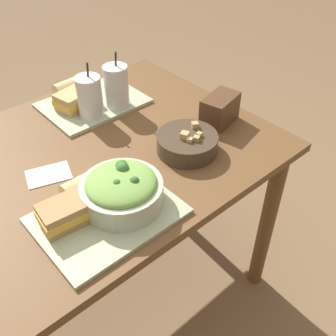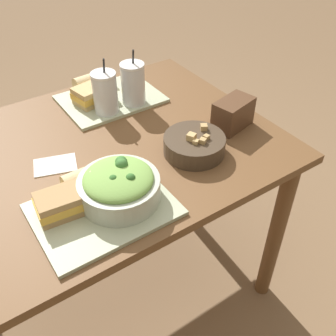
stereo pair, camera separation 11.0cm
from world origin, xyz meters
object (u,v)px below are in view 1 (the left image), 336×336
(sandwich_near, at_px, (69,212))
(salad_bowl, at_px, (122,189))
(sandwich_far, at_px, (76,99))
(chip_bag, at_px, (220,110))
(baguette_far, at_px, (74,86))
(drink_cup_red, at_px, (117,88))
(soup_bowl, at_px, (187,143))
(napkin_folded, at_px, (49,175))
(drink_cup_dark, at_px, (90,98))
(baguette_near, at_px, (92,182))

(sandwich_near, bearing_deg, salad_bowl, -8.23)
(sandwich_far, xyz_separation_m, chip_bag, (0.33, -0.41, 0.01))
(baguette_far, relative_size, drink_cup_red, 0.78)
(soup_bowl, xyz_separation_m, napkin_folded, (-0.40, 0.19, -0.03))
(sandwich_far, relative_size, chip_bag, 1.02)
(soup_bowl, bearing_deg, sandwich_near, -176.33)
(drink_cup_red, distance_m, napkin_folded, 0.44)
(soup_bowl, bearing_deg, salad_bowl, -168.12)
(soup_bowl, height_order, baguette_far, soup_bowl)
(salad_bowl, xyz_separation_m, sandwich_far, (0.17, 0.52, -0.02))
(soup_bowl, relative_size, drink_cup_dark, 0.97)
(sandwich_near, xyz_separation_m, sandwich_far, (0.32, 0.49, 0.00))
(sandwich_far, relative_size, drink_cup_red, 0.77)
(soup_bowl, height_order, sandwich_far, soup_bowl)
(sandwich_far, bearing_deg, chip_bag, -62.06)
(chip_bag, bearing_deg, sandwich_far, 116.23)
(baguette_near, height_order, chip_bag, chip_bag)
(soup_bowl, xyz_separation_m, chip_bag, (0.20, 0.05, 0.02))
(sandwich_near, xyz_separation_m, drink_cup_red, (0.44, 0.39, 0.04))
(drink_cup_dark, bearing_deg, baguette_far, 77.54)
(baguette_far, bearing_deg, baguette_near, 150.20)
(salad_bowl, xyz_separation_m, chip_bag, (0.51, 0.11, -0.01))
(baguette_near, height_order, drink_cup_red, drink_cup_red)
(drink_cup_dark, bearing_deg, sandwich_near, -129.33)
(baguette_near, distance_m, chip_bag, 0.54)
(sandwich_near, distance_m, chip_bag, 0.65)
(drink_cup_red, height_order, chip_bag, drink_cup_red)
(drink_cup_dark, bearing_deg, sandwich_far, 94.68)
(soup_bowl, distance_m, drink_cup_red, 0.37)
(sandwich_near, relative_size, drink_cup_red, 0.77)
(soup_bowl, bearing_deg, chip_bag, 13.35)
(salad_bowl, relative_size, drink_cup_dark, 1.10)
(salad_bowl, xyz_separation_m, sandwich_near, (-0.14, 0.04, -0.02))
(soup_bowl, distance_m, drink_cup_dark, 0.39)
(drink_cup_red, xyz_separation_m, napkin_folded, (-0.39, -0.18, -0.08))
(soup_bowl, bearing_deg, baguette_near, 175.07)
(sandwich_near, distance_m, baguette_far, 0.69)
(baguette_far, bearing_deg, napkin_folded, 135.41)
(soup_bowl, xyz_separation_m, baguette_near, (-0.34, 0.03, 0.01))
(baguette_near, xyz_separation_m, sandwich_far, (0.21, 0.43, 0.00))
(drink_cup_dark, bearing_deg, chip_bag, -44.19)
(drink_cup_red, relative_size, napkin_folded, 1.38)
(salad_bowl, height_order, chip_bag, salad_bowl)
(soup_bowl, height_order, chip_bag, chip_bag)
(sandwich_far, relative_size, baguette_far, 0.99)
(sandwich_near, relative_size, drink_cup_dark, 0.78)
(soup_bowl, height_order, napkin_folded, soup_bowl)
(soup_bowl, distance_m, baguette_near, 0.34)
(sandwich_far, xyz_separation_m, napkin_folded, (-0.27, -0.27, -0.04))
(napkin_folded, bearing_deg, sandwich_far, 45.48)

